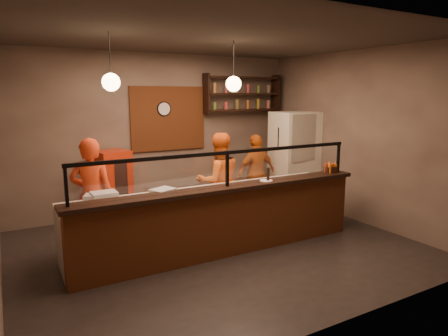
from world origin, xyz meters
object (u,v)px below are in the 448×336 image
cook_mid (219,181)px  red_cooler (113,186)px  cook_left (92,196)px  wall_clock (164,109)px  condiment_caddy (330,169)px  pepper_mill (268,174)px  pizza_dough (264,182)px  fridge (294,159)px  cook_right (256,173)px

cook_mid → red_cooler: cook_mid is taller
cook_left → red_cooler: size_ratio=1.30×
wall_clock → cook_mid: 2.08m
wall_clock → cook_mid: (0.38, -1.63, -1.23)m
condiment_caddy → pepper_mill: size_ratio=0.91×
cook_mid → pizza_dough: size_ratio=3.87×
fridge → condiment_caddy: size_ratio=10.53×
wall_clock → cook_left: (-1.82, -1.67, -1.22)m
pizza_dough → fridge: bearing=35.6°
cook_left → pizza_dough: 2.80m
cook_right → pizza_dough: 1.43m
fridge → red_cooler: 3.78m
fridge → pizza_dough: bearing=-140.7°
condiment_caddy → pepper_mill: (-1.35, -0.03, 0.05)m
cook_mid → pepper_mill: bearing=109.6°
cook_mid → fridge: size_ratio=0.85×
cook_left → cook_right: (3.44, 0.68, -0.09)m
cook_left → cook_mid: cook_left is taller
cook_left → pepper_mill: bearing=-179.5°
cook_right → condiment_caddy: cook_right is taller
condiment_caddy → pepper_mill: pepper_mill is taller
fridge → pizza_dough: fridge is taller
fridge → pepper_mill: bearing=-134.7°
cook_left → pizza_dough: size_ratio=3.95×
red_cooler → pizza_dough: bearing=-56.5°
wall_clock → cook_right: (1.62, -0.99, -1.31)m
cook_right → fridge: bearing=166.9°
pizza_dough → condiment_caddy: 1.18m
red_cooler → pizza_dough: 2.86m
red_cooler → condiment_caddy: 4.00m
cook_right → condiment_caddy: (0.35, -1.75, 0.32)m
fridge → cook_left: bearing=-168.9°
fridge → pepper_mill: size_ratio=9.57×
pizza_dough → condiment_caddy: condiment_caddy is taller
cook_left → cook_right: cook_left is taller
cook_right → red_cooler: (-2.80, 0.68, -0.11)m
pepper_mill → pizza_dough: bearing=61.0°
red_cooler → condiment_caddy: bearing=-51.5°
fridge → red_cooler: (-3.68, 0.80, -0.33)m
cook_left → fridge: (4.32, 0.56, 0.13)m
pizza_dough → cook_right: bearing=60.8°
cook_right → pizza_dough: bearing=55.5°
cook_mid → condiment_caddy: cook_mid is taller
cook_left → condiment_caddy: bearing=-171.0°
cook_left → pepper_mill: cook_left is taller
cook_left → wall_clock: bearing=-112.8°
cook_left → cook_mid: (2.20, 0.03, -0.02)m
red_cooler → condiment_caddy: (3.15, -2.43, 0.43)m
cook_left → cook_mid: 2.20m
cook_left → cook_right: bearing=-144.1°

